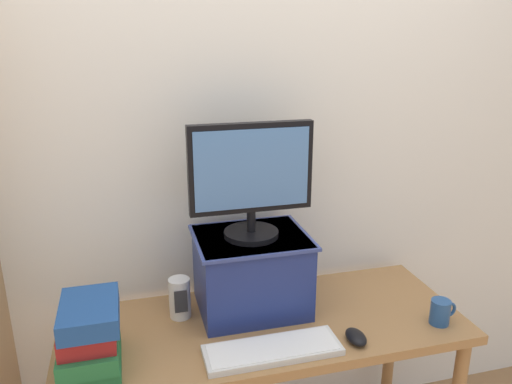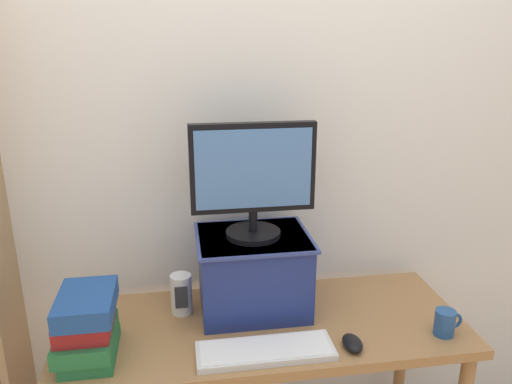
{
  "view_description": "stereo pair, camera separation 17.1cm",
  "coord_description": "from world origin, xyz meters",
  "px_view_note": "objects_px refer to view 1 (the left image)",
  "views": [
    {
      "loc": [
        -0.44,
        -1.53,
        1.76
      ],
      "look_at": [
        -0.02,
        0.05,
        1.24
      ],
      "focal_mm": 35.0,
      "sensor_mm": 36.0,
      "label": 1
    },
    {
      "loc": [
        -0.28,
        -1.56,
        1.76
      ],
      "look_at": [
        -0.02,
        0.05,
        1.24
      ],
      "focal_mm": 35.0,
      "sensor_mm": 36.0,
      "label": 2
    }
  ],
  "objects_px": {
    "computer_mouse": "(356,337)",
    "computer_monitor": "(251,177)",
    "desk": "(264,343)",
    "book_stack": "(90,336)",
    "desk_speaker": "(180,298)",
    "coffee_mug": "(441,312)",
    "riser_box": "(251,271)",
    "keyboard": "(273,350)"
  },
  "relations": [
    {
      "from": "keyboard",
      "to": "desk",
      "type": "bearing_deg",
      "value": 82.02
    },
    {
      "from": "book_stack",
      "to": "computer_mouse",
      "type": "bearing_deg",
      "value": -6.16
    },
    {
      "from": "keyboard",
      "to": "desk_speaker",
      "type": "height_order",
      "value": "desk_speaker"
    },
    {
      "from": "computer_monitor",
      "to": "book_stack",
      "type": "relative_size",
      "value": 1.78
    },
    {
      "from": "keyboard",
      "to": "coffee_mug",
      "type": "xyz_separation_m",
      "value": [
        0.64,
        0.01,
        0.03
      ]
    },
    {
      "from": "keyboard",
      "to": "desk_speaker",
      "type": "distance_m",
      "value": 0.41
    },
    {
      "from": "desk",
      "to": "desk_speaker",
      "type": "relative_size",
      "value": 9.54
    },
    {
      "from": "coffee_mug",
      "to": "desk_speaker",
      "type": "distance_m",
      "value": 0.95
    },
    {
      "from": "desk",
      "to": "riser_box",
      "type": "distance_m",
      "value": 0.27
    },
    {
      "from": "keyboard",
      "to": "computer_mouse",
      "type": "bearing_deg",
      "value": -2.38
    },
    {
      "from": "riser_box",
      "to": "keyboard",
      "type": "height_order",
      "value": "riser_box"
    },
    {
      "from": "computer_monitor",
      "to": "desk_speaker",
      "type": "bearing_deg",
      "value": 178.59
    },
    {
      "from": "computer_mouse",
      "to": "keyboard",
      "type": "bearing_deg",
      "value": 177.62
    },
    {
      "from": "computer_mouse",
      "to": "desk_speaker",
      "type": "xyz_separation_m",
      "value": [
        -0.56,
        0.32,
        0.06
      ]
    },
    {
      "from": "riser_box",
      "to": "computer_monitor",
      "type": "bearing_deg",
      "value": -90.0
    },
    {
      "from": "coffee_mug",
      "to": "riser_box",
      "type": "bearing_deg",
      "value": 155.67
    },
    {
      "from": "computer_monitor",
      "to": "book_stack",
      "type": "bearing_deg",
      "value": -159.39
    },
    {
      "from": "desk_speaker",
      "to": "computer_mouse",
      "type": "bearing_deg",
      "value": -29.43
    },
    {
      "from": "desk_speaker",
      "to": "riser_box",
      "type": "bearing_deg",
      "value": -1.11
    },
    {
      "from": "riser_box",
      "to": "keyboard",
      "type": "relative_size",
      "value": 0.92
    },
    {
      "from": "computer_mouse",
      "to": "computer_monitor",
      "type": "bearing_deg",
      "value": 133.02
    },
    {
      "from": "computer_monitor",
      "to": "keyboard",
      "type": "xyz_separation_m",
      "value": [
        -0.01,
        -0.3,
        -0.51
      ]
    },
    {
      "from": "riser_box",
      "to": "desk_speaker",
      "type": "distance_m",
      "value": 0.28
    },
    {
      "from": "desk",
      "to": "riser_box",
      "type": "xyz_separation_m",
      "value": [
        -0.02,
        0.11,
        0.24
      ]
    },
    {
      "from": "riser_box",
      "to": "book_stack",
      "type": "bearing_deg",
      "value": -159.26
    },
    {
      "from": "riser_box",
      "to": "computer_monitor",
      "type": "relative_size",
      "value": 0.94
    },
    {
      "from": "computer_monitor",
      "to": "riser_box",
      "type": "bearing_deg",
      "value": 90.0
    },
    {
      "from": "book_stack",
      "to": "coffee_mug",
      "type": "bearing_deg",
      "value": -3.27
    },
    {
      "from": "desk",
      "to": "desk_speaker",
      "type": "height_order",
      "value": "desk_speaker"
    },
    {
      "from": "computer_mouse",
      "to": "desk_speaker",
      "type": "distance_m",
      "value": 0.65
    },
    {
      "from": "riser_box",
      "to": "computer_mouse",
      "type": "distance_m",
      "value": 0.45
    },
    {
      "from": "coffee_mug",
      "to": "desk_speaker",
      "type": "height_order",
      "value": "desk_speaker"
    },
    {
      "from": "keyboard",
      "to": "desk_speaker",
      "type": "xyz_separation_m",
      "value": [
        -0.27,
        0.3,
        0.06
      ]
    },
    {
      "from": "desk",
      "to": "book_stack",
      "type": "distance_m",
      "value": 0.64
    },
    {
      "from": "keyboard",
      "to": "coffee_mug",
      "type": "distance_m",
      "value": 0.64
    },
    {
      "from": "desk",
      "to": "coffee_mug",
      "type": "relative_size",
      "value": 14.51
    },
    {
      "from": "computer_monitor",
      "to": "coffee_mug",
      "type": "height_order",
      "value": "computer_monitor"
    },
    {
      "from": "computer_mouse",
      "to": "book_stack",
      "type": "bearing_deg",
      "value": 173.84
    },
    {
      "from": "book_stack",
      "to": "coffee_mug",
      "type": "relative_size",
      "value": 2.48
    },
    {
      "from": "riser_box",
      "to": "keyboard",
      "type": "distance_m",
      "value": 0.33
    },
    {
      "from": "computer_monitor",
      "to": "computer_mouse",
      "type": "bearing_deg",
      "value": -46.98
    },
    {
      "from": "book_stack",
      "to": "desk_speaker",
      "type": "distance_m",
      "value": 0.38
    }
  ]
}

